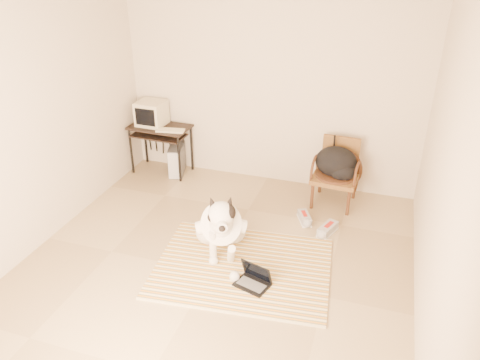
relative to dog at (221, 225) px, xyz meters
The scene contains 16 objects.
floor 0.51m from the dog, 87.02° to the right, with size 4.50×4.50×0.00m, color tan.
wall_back 2.13m from the dog, 89.40° to the left, with size 4.50×4.50×0.00m, color beige.
wall_front 2.82m from the dog, 89.57° to the right, with size 4.50×4.50×0.00m, color beige.
wall_left 2.25m from the dog, 169.16° to the right, with size 4.50×4.50×0.00m, color beige.
wall_right 2.29m from the dog, 10.64° to the right, with size 4.50×4.50×0.00m, color beige.
rug 0.50m from the dog, 33.49° to the right, with size 1.93×1.56×0.02m.
dog is the anchor object (origin of this frame).
laptop 0.71m from the dog, 41.01° to the right, with size 0.38×0.32×0.23m.
computer_desk 2.21m from the dog, 133.42° to the left, with size 0.87×0.51×0.71m.
crt_monitor 2.37m from the dog, 134.97° to the left, with size 0.39×0.38×0.34m.
desk_keyboard 1.99m from the dog, 130.85° to the left, with size 0.38×0.14×0.03m, color beige.
pc_tower 2.07m from the dog, 128.31° to the left, with size 0.31×0.49×0.42m.
rattan_chair 1.81m from the dog, 55.82° to the left, with size 0.58×0.56×0.84m.
backpack 1.80m from the dog, 55.23° to the left, with size 0.52×0.45×0.39m.
sneaker_left 1.20m from the dog, 49.93° to the left, with size 0.23×0.31×0.10m.
sneaker_right 1.31m from the dog, 34.27° to the left, with size 0.23×0.34×0.11m.
Camera 1 is at (1.48, -3.56, 3.09)m, focal length 35.00 mm.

